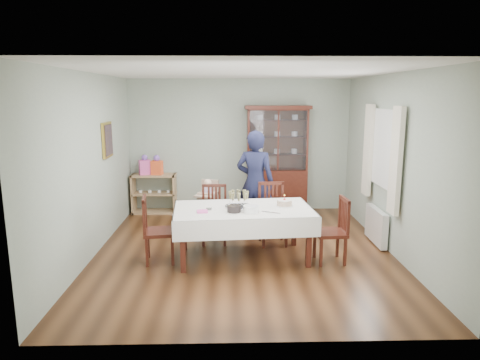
{
  "coord_description": "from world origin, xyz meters",
  "views": [
    {
      "loc": [
        -0.22,
        -6.28,
        2.37
      ],
      "look_at": [
        -0.05,
        0.2,
        1.08
      ],
      "focal_mm": 32.0,
      "sensor_mm": 36.0,
      "label": 1
    }
  ],
  "objects_px": {
    "china_cabinet": "(277,158)",
    "gift_bag_pink": "(145,166)",
    "chair_far_left": "(214,226)",
    "birthday_cake": "(284,203)",
    "gift_bag_orange": "(157,166)",
    "chair_end_right": "(331,243)",
    "chair_far_right": "(273,226)",
    "champagne_tray": "(239,202)",
    "woman": "(255,183)",
    "high_chair": "(208,211)",
    "chair_end_left": "(158,242)",
    "sideboard": "(154,193)",
    "dining_table": "(243,233)"
  },
  "relations": [
    {
      "from": "high_chair",
      "to": "champagne_tray",
      "type": "distance_m",
      "value": 1.41
    },
    {
      "from": "china_cabinet",
      "to": "woman",
      "type": "xyz_separation_m",
      "value": [
        -0.52,
        -1.36,
        -0.22
      ]
    },
    {
      "from": "china_cabinet",
      "to": "chair_end_left",
      "type": "bearing_deg",
      "value": -127.03
    },
    {
      "from": "china_cabinet",
      "to": "birthday_cake",
      "type": "xyz_separation_m",
      "value": [
        -0.15,
        -2.43,
        -0.32
      ]
    },
    {
      "from": "chair_far_left",
      "to": "chair_end_left",
      "type": "relative_size",
      "value": 0.97
    },
    {
      "from": "chair_end_left",
      "to": "gift_bag_pink",
      "type": "distance_m",
      "value": 2.81
    },
    {
      "from": "dining_table",
      "to": "sideboard",
      "type": "distance_m",
      "value": 3.08
    },
    {
      "from": "chair_far_left",
      "to": "gift_bag_orange",
      "type": "xyz_separation_m",
      "value": [
        -1.21,
        1.83,
        0.7
      ]
    },
    {
      "from": "chair_end_left",
      "to": "gift_bag_pink",
      "type": "xyz_separation_m",
      "value": [
        -0.67,
        2.64,
        0.69
      ]
    },
    {
      "from": "champagne_tray",
      "to": "chair_far_right",
      "type": "bearing_deg",
      "value": 44.7
    },
    {
      "from": "chair_far_left",
      "to": "birthday_cake",
      "type": "bearing_deg",
      "value": -29.73
    },
    {
      "from": "chair_far_right",
      "to": "champagne_tray",
      "type": "height_order",
      "value": "champagne_tray"
    },
    {
      "from": "chair_end_left",
      "to": "woman",
      "type": "distance_m",
      "value": 2.04
    },
    {
      "from": "high_chair",
      "to": "chair_far_right",
      "type": "bearing_deg",
      "value": -13.85
    },
    {
      "from": "china_cabinet",
      "to": "chair_far_right",
      "type": "relative_size",
      "value": 2.21
    },
    {
      "from": "chair_far_right",
      "to": "gift_bag_pink",
      "type": "distance_m",
      "value": 3.15
    },
    {
      "from": "chair_far_right",
      "to": "chair_end_right",
      "type": "distance_m",
      "value": 1.1
    },
    {
      "from": "china_cabinet",
      "to": "gift_bag_orange",
      "type": "distance_m",
      "value": 2.43
    },
    {
      "from": "china_cabinet",
      "to": "gift_bag_pink",
      "type": "bearing_deg",
      "value": 179.97
    },
    {
      "from": "high_chair",
      "to": "birthday_cake",
      "type": "height_order",
      "value": "high_chair"
    },
    {
      "from": "dining_table",
      "to": "chair_far_right",
      "type": "distance_m",
      "value": 0.79
    },
    {
      "from": "sideboard",
      "to": "champagne_tray",
      "type": "distance_m",
      "value": 3.04
    },
    {
      "from": "sideboard",
      "to": "gift_bag_pink",
      "type": "distance_m",
      "value": 0.6
    },
    {
      "from": "chair_far_right",
      "to": "champagne_tray",
      "type": "bearing_deg",
      "value": -140.23
    },
    {
      "from": "champagne_tray",
      "to": "gift_bag_pink",
      "type": "height_order",
      "value": "gift_bag_pink"
    },
    {
      "from": "chair_far_right",
      "to": "woman",
      "type": "height_order",
      "value": "woman"
    },
    {
      "from": "high_chair",
      "to": "gift_bag_pink",
      "type": "distance_m",
      "value": 1.92
    },
    {
      "from": "high_chair",
      "to": "birthday_cake",
      "type": "bearing_deg",
      "value": -26.67
    },
    {
      "from": "dining_table",
      "to": "champagne_tray",
      "type": "xyz_separation_m",
      "value": [
        -0.06,
        0.05,
        0.45
      ]
    },
    {
      "from": "dining_table",
      "to": "gift_bag_orange",
      "type": "relative_size",
      "value": 5.26
    },
    {
      "from": "chair_far_left",
      "to": "gift_bag_pink",
      "type": "bearing_deg",
      "value": 128.08
    },
    {
      "from": "gift_bag_orange",
      "to": "chair_end_right",
      "type": "bearing_deg",
      "value": -42.87
    },
    {
      "from": "chair_far_right",
      "to": "sideboard",
      "type": "bearing_deg",
      "value": 134.06
    },
    {
      "from": "chair_end_left",
      "to": "birthday_cake",
      "type": "xyz_separation_m",
      "value": [
        1.84,
        0.21,
        0.52
      ]
    },
    {
      "from": "dining_table",
      "to": "champagne_tray",
      "type": "relative_size",
      "value": 5.2
    },
    {
      "from": "sideboard",
      "to": "gift_bag_orange",
      "type": "relative_size",
      "value": 2.27
    },
    {
      "from": "chair_end_left",
      "to": "gift_bag_orange",
      "type": "relative_size",
      "value": 2.43
    },
    {
      "from": "sideboard",
      "to": "high_chair",
      "type": "distance_m",
      "value": 1.72
    },
    {
      "from": "china_cabinet",
      "to": "chair_end_right",
      "type": "relative_size",
      "value": 2.3
    },
    {
      "from": "dining_table",
      "to": "sideboard",
      "type": "height_order",
      "value": "sideboard"
    },
    {
      "from": "dining_table",
      "to": "high_chair",
      "type": "relative_size",
      "value": 2.21
    },
    {
      "from": "dining_table",
      "to": "china_cabinet",
      "type": "xyz_separation_m",
      "value": [
        0.77,
        2.53,
        0.74
      ]
    },
    {
      "from": "chair_far_right",
      "to": "gift_bag_pink",
      "type": "xyz_separation_m",
      "value": [
        -2.39,
        1.92,
        0.69
      ]
    },
    {
      "from": "champagne_tray",
      "to": "birthday_cake",
      "type": "relative_size",
      "value": 1.56
    },
    {
      "from": "chair_far_left",
      "to": "champagne_tray",
      "type": "relative_size",
      "value": 2.33
    },
    {
      "from": "chair_far_left",
      "to": "chair_end_right",
      "type": "distance_m",
      "value": 1.92
    },
    {
      "from": "chair_end_right",
      "to": "high_chair",
      "type": "xyz_separation_m",
      "value": [
        -1.84,
        1.46,
        0.09
      ]
    },
    {
      "from": "woman",
      "to": "gift_bag_orange",
      "type": "xyz_separation_m",
      "value": [
        -1.9,
        1.37,
        0.08
      ]
    },
    {
      "from": "birthday_cake",
      "to": "high_chair",
      "type": "bearing_deg",
      "value": 134.98
    },
    {
      "from": "chair_end_right",
      "to": "high_chair",
      "type": "bearing_deg",
      "value": -132.13
    }
  ]
}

